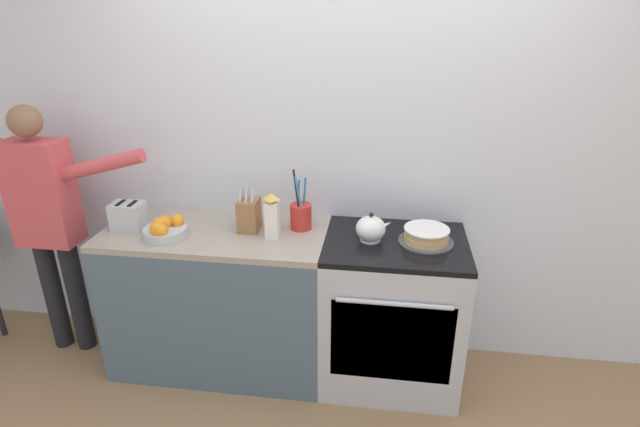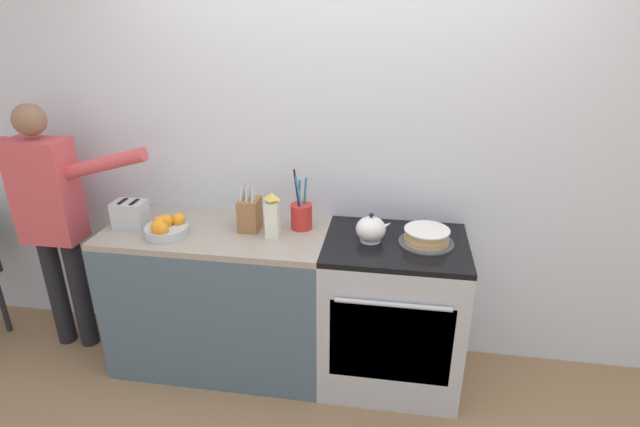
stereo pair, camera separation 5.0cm
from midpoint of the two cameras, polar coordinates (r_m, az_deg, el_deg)
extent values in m
plane|color=#93704C|center=(2.97, 0.63, -20.96)|extent=(16.00, 16.00, 0.00)
cube|color=silver|center=(2.85, 2.33, 7.52)|extent=(8.00, 0.04, 2.60)
cube|color=#4C6070|center=(3.07, -11.75, -9.70)|extent=(1.25, 0.60, 0.85)
cube|color=#9E9384|center=(2.86, -12.46, -2.21)|extent=(1.25, 0.60, 0.03)
cube|color=#B7BABF|center=(2.92, 7.65, -11.25)|extent=(0.76, 0.60, 0.86)
cube|color=black|center=(2.67, 7.58, -14.39)|extent=(0.63, 0.01, 0.47)
cylinder|color=#B7BABF|center=(2.50, 7.88, -10.19)|extent=(0.57, 0.02, 0.02)
cube|color=black|center=(2.70, 8.14, -3.45)|extent=(0.76, 0.60, 0.03)
cylinder|color=#4C4C51|center=(2.70, 11.47, -3.16)|extent=(0.29, 0.29, 0.01)
cylinder|color=tan|center=(2.69, 11.50, -2.76)|extent=(0.23, 0.23, 0.03)
cylinder|color=tan|center=(2.68, 11.56, -2.14)|extent=(0.23, 0.23, 0.03)
cylinder|color=white|center=(2.67, 11.59, -1.74)|extent=(0.24, 0.24, 0.01)
cylinder|color=white|center=(2.69, 5.23, -2.96)|extent=(0.11, 0.11, 0.01)
ellipsoid|color=white|center=(2.66, 5.28, -1.73)|extent=(0.16, 0.16, 0.14)
cone|color=white|center=(2.65, 6.93, -1.34)|extent=(0.08, 0.04, 0.07)
sphere|color=black|center=(2.63, 5.34, -0.15)|extent=(0.02, 0.02, 0.02)
cube|color=olive|center=(2.79, -8.61, -0.14)|extent=(0.11, 0.14, 0.18)
cylinder|color=#B2B2B7|center=(2.72, -9.64, 2.04)|extent=(0.01, 0.04, 0.08)
cylinder|color=#B2B2B7|center=(2.71, -9.00, 2.11)|extent=(0.01, 0.04, 0.09)
cylinder|color=#B2B2B7|center=(2.70, -8.33, 2.04)|extent=(0.01, 0.04, 0.08)
cylinder|color=#B2B2B7|center=(2.75, -9.45, 2.29)|extent=(0.01, 0.04, 0.08)
cylinder|color=#B2B2B7|center=(2.74, -8.81, 2.32)|extent=(0.01, 0.04, 0.08)
cylinder|color=#B2B2B7|center=(2.74, -8.11, 2.08)|extent=(0.01, 0.03, 0.06)
cylinder|color=#B2B2B7|center=(2.78, -9.26, 2.52)|extent=(0.01, 0.04, 0.08)
cylinder|color=#B2B2B7|center=(2.77, -8.63, 2.59)|extent=(0.01, 0.04, 0.09)
cylinder|color=red|center=(2.79, -2.72, -0.34)|extent=(0.12, 0.12, 0.14)
cylinder|color=teal|center=(2.73, -2.89, 1.57)|extent=(0.06, 0.02, 0.26)
cylinder|color=teal|center=(2.76, -2.34, 1.74)|extent=(0.03, 0.04, 0.25)
cylinder|color=teal|center=(2.77, -3.06, 1.56)|extent=(0.03, 0.03, 0.23)
cylinder|color=black|center=(2.73, -3.17, 1.98)|extent=(0.05, 0.05, 0.30)
cylinder|color=#B7BABF|center=(2.83, -17.72, -2.07)|extent=(0.23, 0.23, 0.05)
sphere|color=orange|center=(2.83, -18.37, -1.16)|extent=(0.07, 0.07, 0.07)
sphere|color=orange|center=(2.84, -16.49, -0.80)|extent=(0.07, 0.07, 0.07)
sphere|color=orange|center=(2.84, -17.85, -1.01)|extent=(0.08, 0.08, 0.08)
sphere|color=orange|center=(2.77, -18.57, -1.67)|extent=(0.08, 0.08, 0.08)
sphere|color=orange|center=(2.75, -18.20, -1.85)|extent=(0.07, 0.07, 0.07)
cube|color=#B7BABF|center=(2.99, -21.50, -0.27)|extent=(0.17, 0.13, 0.15)
cube|color=black|center=(2.98, -22.31, 1.15)|extent=(0.02, 0.09, 0.00)
cube|color=black|center=(2.94, -21.12, 1.09)|extent=(0.02, 0.09, 0.00)
cube|color=black|center=(3.02, -23.17, 0.36)|extent=(0.02, 0.02, 0.01)
cube|color=white|center=(2.68, -6.01, -0.77)|extent=(0.07, 0.07, 0.20)
pyramid|color=#E0BC4C|center=(2.63, -6.13, 1.95)|extent=(0.07, 0.07, 0.04)
cylinder|color=black|center=(3.59, -28.50, -8.10)|extent=(0.11, 0.11, 0.74)
cylinder|color=black|center=(3.51, -26.36, -8.45)|extent=(0.11, 0.11, 0.74)
cube|color=#D14C51|center=(3.28, -29.59, 2.02)|extent=(0.34, 0.20, 0.62)
cylinder|color=#D14C51|center=(3.40, -32.58, 2.85)|extent=(0.08, 0.08, 0.52)
cylinder|color=#D14C51|center=(3.00, -24.25, 5.05)|extent=(0.53, 0.08, 0.21)
sphere|color=#846047|center=(3.18, -31.06, 9.04)|extent=(0.18, 0.18, 0.18)
camera|label=1|loc=(0.03, -90.55, -0.23)|focal=28.00mm
camera|label=2|loc=(0.03, 89.45, 0.23)|focal=28.00mm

